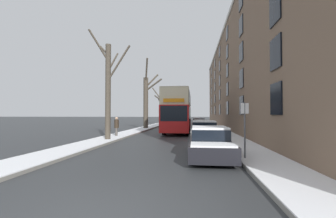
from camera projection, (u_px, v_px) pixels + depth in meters
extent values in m
cube|color=gray|center=(168.00, 122.00, 57.37)|extent=(2.06, 130.00, 0.13)
cube|color=white|center=(168.00, 121.00, 57.37)|extent=(2.04, 130.00, 0.03)
cube|color=gray|center=(205.00, 122.00, 56.28)|extent=(2.06, 130.00, 0.13)
cube|color=white|center=(205.00, 121.00, 56.29)|extent=(2.04, 130.00, 0.03)
cube|color=#7A604C|center=(259.00, 78.00, 29.11)|extent=(9.00, 52.29, 13.45)
cube|color=black|center=(276.00, 99.00, 10.50)|extent=(0.08, 1.40, 1.51)
cube|color=black|center=(242.00, 105.00, 18.11)|extent=(0.08, 1.40, 1.51)
cube|color=black|center=(228.00, 108.00, 25.73)|extent=(0.08, 1.40, 1.51)
cube|color=black|center=(220.00, 109.00, 33.35)|extent=(0.08, 1.40, 1.51)
cube|color=black|center=(215.00, 110.00, 40.96)|extent=(0.08, 1.40, 1.51)
cube|color=black|center=(212.00, 111.00, 48.58)|extent=(0.08, 1.40, 1.51)
cube|color=black|center=(276.00, 53.00, 10.55)|extent=(0.08, 1.40, 1.51)
cube|color=black|center=(241.00, 79.00, 18.16)|extent=(0.08, 1.40, 1.51)
cube|color=black|center=(227.00, 89.00, 25.78)|extent=(0.08, 1.40, 1.51)
cube|color=black|center=(220.00, 95.00, 33.40)|extent=(0.08, 1.40, 1.51)
cube|color=black|center=(215.00, 99.00, 41.01)|extent=(0.08, 1.40, 1.51)
cube|color=black|center=(212.00, 101.00, 48.63)|extent=(0.08, 1.40, 1.51)
cube|color=black|center=(275.00, 8.00, 10.60)|extent=(0.08, 1.40, 1.51)
cube|color=black|center=(241.00, 52.00, 18.21)|extent=(0.08, 1.40, 1.51)
cube|color=black|center=(227.00, 71.00, 25.83)|extent=(0.08, 1.40, 1.51)
cube|color=black|center=(220.00, 81.00, 33.45)|extent=(0.08, 1.40, 1.51)
cube|color=black|center=(215.00, 87.00, 41.06)|extent=(0.08, 1.40, 1.51)
cube|color=black|center=(212.00, 91.00, 48.68)|extent=(0.08, 1.40, 1.51)
cube|color=black|center=(241.00, 26.00, 18.26)|extent=(0.08, 1.40, 1.51)
cube|color=black|center=(227.00, 52.00, 25.88)|extent=(0.08, 1.40, 1.51)
cube|color=black|center=(220.00, 66.00, 33.50)|extent=(0.08, 1.40, 1.51)
cube|color=black|center=(215.00, 75.00, 41.11)|extent=(0.08, 1.40, 1.51)
cube|color=black|center=(212.00, 81.00, 48.73)|extent=(0.08, 1.40, 1.51)
cube|color=black|center=(241.00, 0.00, 18.31)|extent=(0.08, 1.40, 1.51)
cube|color=black|center=(227.00, 34.00, 25.93)|extent=(0.08, 1.40, 1.51)
cube|color=black|center=(220.00, 52.00, 33.55)|extent=(0.08, 1.40, 1.51)
cube|color=black|center=(215.00, 63.00, 41.16)|extent=(0.08, 1.40, 1.51)
cube|color=black|center=(212.00, 71.00, 48.78)|extent=(0.08, 1.40, 1.51)
cube|color=beige|center=(223.00, 32.00, 29.78)|extent=(0.12, 51.24, 0.44)
cylinder|color=#423A30|center=(108.00, 93.00, 16.40)|extent=(0.39, 0.39, 7.10)
cylinder|color=#423A30|center=(108.00, 74.00, 17.36)|extent=(0.95, 1.90, 1.27)
cylinder|color=#423A30|center=(119.00, 63.00, 16.23)|extent=(1.82, 0.39, 2.52)
cylinder|color=#423A30|center=(99.00, 45.00, 16.12)|extent=(1.28, 1.02, 2.15)
cylinder|color=#423A30|center=(104.00, 51.00, 16.97)|extent=(1.15, 1.05, 1.06)
cylinder|color=#423A30|center=(113.00, 62.00, 17.75)|extent=(0.33, 2.66, 2.10)
cylinder|color=#423A30|center=(146.00, 103.00, 29.51)|extent=(0.62, 0.62, 6.79)
cylinder|color=#423A30|center=(152.00, 81.00, 30.09)|extent=(1.66, 1.45, 1.96)
cylinder|color=#423A30|center=(154.00, 85.00, 29.21)|extent=(2.33, 0.70, 1.62)
cylinder|color=#423A30|center=(146.00, 71.00, 28.71)|extent=(0.81, 1.98, 2.96)
cylinder|color=#423A30|center=(161.00, 109.00, 43.75)|extent=(0.60, 0.60, 5.79)
cylinder|color=#423A30|center=(159.00, 101.00, 43.84)|extent=(0.96, 0.24, 1.56)
cylinder|color=#423A30|center=(167.00, 94.00, 44.32)|extent=(2.42, 1.51, 2.17)
cylinder|color=#423A30|center=(158.00, 98.00, 43.38)|extent=(1.37, 1.22, 1.09)
cylinder|color=#423A30|center=(157.00, 94.00, 44.55)|extent=(2.25, 1.50, 2.66)
cylinder|color=#423A30|center=(162.00, 95.00, 44.41)|extent=(0.33, 1.38, 1.99)
cube|color=red|center=(178.00, 118.00, 24.33)|extent=(2.58, 10.43, 2.45)
cube|color=beige|center=(178.00, 100.00, 24.38)|extent=(2.53, 10.22, 1.49)
cube|color=beige|center=(178.00, 92.00, 24.39)|extent=(2.53, 10.22, 0.12)
cube|color=black|center=(178.00, 114.00, 24.34)|extent=(2.61, 9.17, 1.27)
cube|color=black|center=(178.00, 99.00, 24.38)|extent=(2.61, 9.17, 1.13)
cube|color=black|center=(174.00, 113.00, 19.18)|extent=(2.32, 0.06, 1.34)
cube|color=orange|center=(174.00, 100.00, 19.20)|extent=(1.81, 0.05, 0.32)
cylinder|color=black|center=(164.00, 129.00, 21.33)|extent=(0.30, 1.10, 1.10)
cylinder|color=black|center=(188.00, 129.00, 21.07)|extent=(0.30, 1.10, 1.10)
cylinder|color=black|center=(171.00, 126.00, 27.33)|extent=(0.30, 1.10, 1.10)
cylinder|color=black|center=(189.00, 126.00, 27.08)|extent=(0.30, 1.10, 1.10)
cube|color=black|center=(210.00, 147.00, 10.11)|extent=(1.85, 4.58, 0.61)
cube|color=black|center=(209.00, 134.00, 10.30)|extent=(1.59, 2.29, 0.53)
cube|color=white|center=(209.00, 128.00, 10.31)|extent=(1.55, 2.17, 0.08)
cube|color=white|center=(213.00, 145.00, 8.50)|extent=(1.66, 1.19, 0.07)
cylinder|color=black|center=(191.00, 156.00, 8.83)|extent=(0.20, 0.68, 0.68)
cylinder|color=black|center=(234.00, 156.00, 8.65)|extent=(0.20, 0.68, 0.68)
cylinder|color=black|center=(192.00, 146.00, 11.56)|extent=(0.20, 0.68, 0.68)
cylinder|color=black|center=(224.00, 146.00, 11.37)|extent=(0.20, 0.68, 0.68)
cube|color=silver|center=(204.00, 135.00, 15.87)|extent=(1.86, 4.34, 0.67)
cube|color=black|center=(204.00, 126.00, 16.05)|extent=(1.60, 2.17, 0.57)
cube|color=white|center=(204.00, 121.00, 16.06)|extent=(1.57, 2.06, 0.09)
cube|color=white|center=(205.00, 131.00, 14.34)|extent=(1.68, 1.13, 0.07)
cylinder|color=black|center=(192.00, 139.00, 14.66)|extent=(0.20, 0.67, 0.67)
cylinder|color=black|center=(218.00, 140.00, 14.47)|extent=(0.20, 0.67, 0.67)
cylinder|color=black|center=(192.00, 135.00, 17.25)|extent=(0.20, 0.67, 0.67)
cylinder|color=black|center=(214.00, 136.00, 17.06)|extent=(0.20, 0.67, 0.67)
cube|color=black|center=(201.00, 129.00, 21.84)|extent=(1.81, 4.27, 0.65)
cube|color=black|center=(201.00, 123.00, 22.02)|extent=(1.55, 2.13, 0.53)
cube|color=white|center=(201.00, 120.00, 22.03)|extent=(1.52, 2.03, 0.04)
cube|color=white|center=(202.00, 127.00, 20.34)|extent=(1.63, 1.11, 0.03)
cylinder|color=black|center=(193.00, 132.00, 20.66)|extent=(0.20, 0.63, 0.63)
cylinder|color=black|center=(211.00, 132.00, 20.47)|extent=(0.20, 0.63, 0.63)
cylinder|color=black|center=(193.00, 130.00, 23.20)|extent=(0.20, 0.63, 0.63)
cylinder|color=black|center=(209.00, 130.00, 23.02)|extent=(0.20, 0.63, 0.63)
cube|color=navy|center=(200.00, 126.00, 27.61)|extent=(1.72, 4.37, 0.60)
cube|color=black|center=(200.00, 122.00, 27.79)|extent=(1.48, 2.18, 0.49)
cube|color=white|center=(200.00, 120.00, 27.80)|extent=(1.44, 2.08, 0.08)
cube|color=white|center=(200.00, 124.00, 26.07)|extent=(1.55, 1.14, 0.06)
cylinder|color=black|center=(194.00, 128.00, 26.39)|extent=(0.20, 0.61, 0.61)
cylinder|color=black|center=(207.00, 128.00, 26.21)|extent=(0.20, 0.61, 0.61)
cylinder|color=black|center=(194.00, 127.00, 28.99)|extent=(0.20, 0.61, 0.61)
cylinder|color=black|center=(205.00, 127.00, 28.82)|extent=(0.20, 0.61, 0.61)
cube|color=maroon|center=(199.00, 124.00, 32.62)|extent=(1.88, 4.10, 0.66)
cube|color=black|center=(199.00, 120.00, 32.80)|extent=(1.62, 2.05, 0.54)
cube|color=white|center=(199.00, 118.00, 32.81)|extent=(1.58, 1.95, 0.10)
cube|color=white|center=(199.00, 122.00, 31.19)|extent=(1.69, 1.07, 0.08)
cylinder|color=black|center=(193.00, 126.00, 31.49)|extent=(0.20, 0.63, 0.63)
cylinder|color=black|center=(205.00, 126.00, 31.30)|extent=(0.20, 0.63, 0.63)
cylinder|color=black|center=(193.00, 125.00, 33.94)|extent=(0.20, 0.63, 0.63)
cylinder|color=black|center=(204.00, 125.00, 33.75)|extent=(0.20, 0.63, 0.63)
cube|color=#9EA3AD|center=(177.00, 118.00, 43.98)|extent=(2.02, 5.27, 2.01)
cube|color=black|center=(176.00, 116.00, 41.39)|extent=(1.78, 0.06, 0.89)
cylinder|color=black|center=(171.00, 123.00, 42.38)|extent=(0.22, 0.68, 0.68)
cylinder|color=black|center=(181.00, 123.00, 42.18)|extent=(0.22, 0.68, 0.68)
cylinder|color=black|center=(173.00, 122.00, 45.73)|extent=(0.22, 0.68, 0.68)
cylinder|color=black|center=(182.00, 122.00, 45.53)|extent=(0.22, 0.68, 0.68)
cylinder|color=#4C4742|center=(116.00, 133.00, 18.80)|extent=(0.18, 0.18, 0.80)
cylinder|color=#4C4742|center=(117.00, 133.00, 18.97)|extent=(0.18, 0.18, 0.80)
cylinder|color=#2D2319|center=(117.00, 124.00, 18.90)|extent=(0.38, 0.38, 0.70)
sphere|color=tan|center=(117.00, 118.00, 18.91)|extent=(0.22, 0.22, 0.22)
cylinder|color=#4C4F54|center=(245.00, 132.00, 9.29)|extent=(0.07, 0.07, 2.46)
cube|color=silver|center=(245.00, 108.00, 9.29)|extent=(0.32, 0.02, 0.44)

